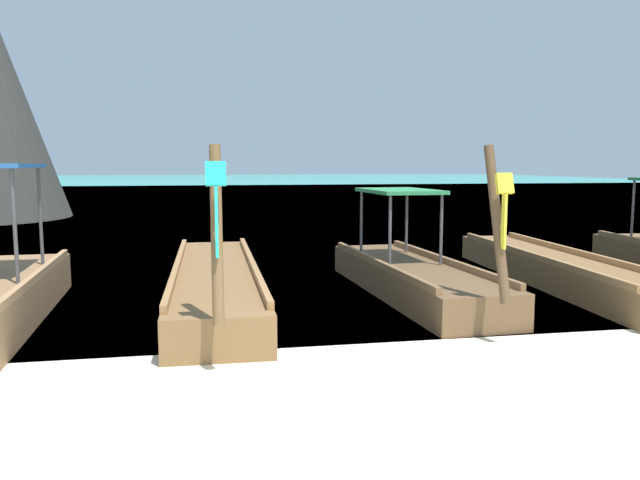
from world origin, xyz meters
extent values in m
plane|color=beige|center=(0.00, 0.00, 0.00)|extent=(120.00, 120.00, 0.00)
plane|color=#2DB29E|center=(0.00, 62.45, 0.00)|extent=(120.00, 120.00, 0.00)
cube|color=#AF7F52|center=(-3.88, 4.15, 0.63)|extent=(0.28, 4.89, 0.10)
cylinder|color=#4C4C51|center=(-4.05, 4.01, 1.32)|extent=(0.05, 0.05, 1.48)
cylinder|color=#4C4C51|center=(-4.11, 5.60, 1.32)|extent=(0.05, 0.05, 1.48)
cube|color=brown|center=(-1.51, 5.30, 0.25)|extent=(1.33, 6.63, 0.50)
cube|color=#996C3F|center=(-2.09, 5.31, 0.55)|extent=(0.16, 6.08, 0.10)
cube|color=#996C3F|center=(-0.93, 5.30, 0.55)|extent=(0.16, 6.08, 0.10)
cylinder|color=brown|center=(-1.56, 1.93, 1.40)|extent=(0.13, 0.55, 1.84)
cube|color=#1ECCBC|center=(-1.56, 1.79, 2.02)|extent=(0.20, 0.12, 0.25)
cube|color=#1ECCBC|center=(-1.56, 1.77, 1.54)|extent=(0.03, 0.08, 0.71)
cube|color=brown|center=(1.63, 5.03, 0.25)|extent=(1.47, 5.14, 0.49)
cube|color=brown|center=(1.05, 5.01, 0.54)|extent=(0.29, 4.69, 0.10)
cube|color=brown|center=(2.21, 5.06, 0.54)|extent=(0.29, 4.69, 0.10)
cylinder|color=brown|center=(1.75, 2.37, 1.41)|extent=(0.15, 0.65, 1.87)
cube|color=yellow|center=(1.76, 2.24, 1.89)|extent=(0.21, 0.13, 0.25)
cube|color=yellow|center=(1.76, 2.22, 1.44)|extent=(0.03, 0.08, 0.65)
cylinder|color=#4C4C51|center=(1.20, 4.89, 1.06)|extent=(0.05, 0.05, 1.14)
cylinder|color=#4C4C51|center=(2.07, 4.93, 1.06)|extent=(0.05, 0.05, 1.14)
cylinder|color=#4C4C51|center=(1.14, 6.41, 1.06)|extent=(0.05, 0.05, 1.14)
cylinder|color=#4C4C51|center=(2.00, 6.45, 1.06)|extent=(0.05, 0.05, 1.14)
cube|color=#2D844C|center=(1.60, 5.67, 1.66)|extent=(1.13, 1.77, 0.06)
cube|color=brown|center=(4.44, 5.41, 0.24)|extent=(1.52, 6.74, 0.48)
cube|color=#996C3F|center=(3.95, 5.44, 0.53)|extent=(0.50, 6.14, 0.10)
cube|color=#996C3F|center=(4.93, 5.38, 0.53)|extent=(0.50, 6.14, 0.10)
cylinder|color=#4C4C51|center=(6.98, 6.84, 1.17)|extent=(0.06, 0.06, 1.23)
camera|label=1|loc=(-1.72, -4.52, 2.11)|focal=35.18mm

